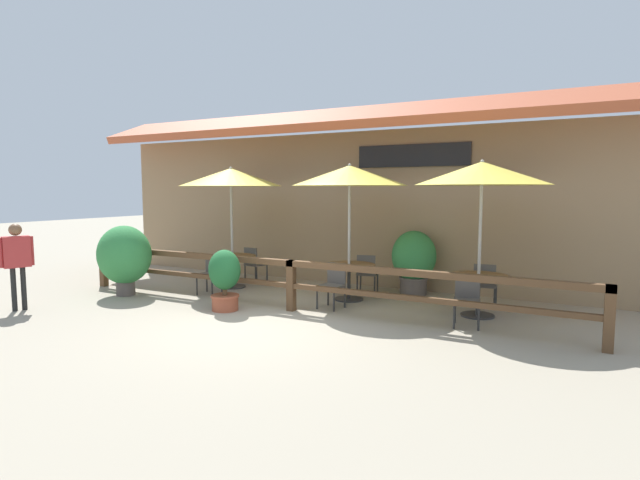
% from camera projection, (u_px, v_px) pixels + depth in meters
% --- Properties ---
extents(ground_plane, '(60.00, 60.00, 0.00)m').
position_uv_depth(ground_plane, '(259.00, 324.00, 8.39)').
color(ground_plane, '#9E937F').
extents(building_facade, '(14.28, 1.49, 4.23)m').
position_uv_depth(building_facade, '(358.00, 193.00, 11.78)').
color(building_facade, '#997A56').
rests_on(building_facade, ground).
extents(patio_railing, '(10.40, 0.14, 0.95)m').
position_uv_depth(patio_railing, '(291.00, 274.00, 9.24)').
color(patio_railing, brown).
rests_on(patio_railing, ground).
extents(patio_umbrella_near, '(2.32, 2.32, 2.77)m').
position_uv_depth(patio_umbrella_near, '(231.00, 177.00, 11.31)').
color(patio_umbrella_near, '#B7B2A8').
rests_on(patio_umbrella_near, ground).
extents(dining_table_near, '(1.08, 1.08, 0.74)m').
position_uv_depth(dining_table_near, '(232.00, 262.00, 11.51)').
color(dining_table_near, brown).
rests_on(dining_table_near, ground).
extents(chair_near_streetside, '(0.47, 0.47, 0.85)m').
position_uv_depth(chair_near_streetside, '(211.00, 272.00, 10.81)').
color(chair_near_streetside, '#514C47').
rests_on(chair_near_streetside, ground).
extents(chair_near_wallside, '(0.47, 0.47, 0.85)m').
position_uv_depth(chair_near_wallside, '(254.00, 263.00, 12.19)').
color(chair_near_wallside, '#514C47').
rests_on(chair_near_wallside, ground).
extents(patio_umbrella_middle, '(2.32, 2.32, 2.77)m').
position_uv_depth(patio_umbrella_middle, '(350.00, 176.00, 9.98)').
color(patio_umbrella_middle, '#B7B2A8').
rests_on(patio_umbrella_middle, ground).
extents(dining_table_middle, '(1.08, 1.08, 0.74)m').
position_uv_depth(dining_table_middle, '(349.00, 271.00, 10.18)').
color(dining_table_middle, brown).
rests_on(dining_table_middle, ground).
extents(chair_middle_streetside, '(0.47, 0.47, 0.85)m').
position_uv_depth(chair_middle_streetside, '(333.00, 283.00, 9.50)').
color(chair_middle_streetside, '#514C47').
rests_on(chair_middle_streetside, ground).
extents(chair_middle_wallside, '(0.50, 0.50, 0.85)m').
position_uv_depth(chair_middle_wallside, '(367.00, 272.00, 10.83)').
color(chair_middle_wallside, '#514C47').
rests_on(chair_middle_wallside, ground).
extents(patio_umbrella_far, '(2.32, 2.32, 2.77)m').
position_uv_depth(patio_umbrella_far, '(482.00, 174.00, 8.66)').
color(patio_umbrella_far, '#B7B2A8').
rests_on(patio_umbrella_far, ground).
extents(dining_table_far, '(1.08, 1.08, 0.74)m').
position_uv_depth(dining_table_far, '(478.00, 283.00, 8.85)').
color(dining_table_far, brown).
rests_on(dining_table_far, ground).
extents(chair_far_streetside, '(0.49, 0.49, 0.85)m').
position_uv_depth(chair_far_streetside, '(467.00, 298.00, 8.23)').
color(chair_far_streetside, '#514C47').
rests_on(chair_far_streetside, ground).
extents(chair_far_wallside, '(0.45, 0.45, 0.85)m').
position_uv_depth(chair_far_wallside, '(485.00, 283.00, 9.52)').
color(chair_far_wallside, '#514C47').
rests_on(chair_far_wallside, ground).
extents(potted_plant_tall_tropical, '(1.18, 1.06, 1.50)m').
position_uv_depth(potted_plant_tall_tropical, '(124.00, 256.00, 10.60)').
color(potted_plant_tall_tropical, '#564C47').
rests_on(potted_plant_tall_tropical, ground).
extents(potted_plant_entrance_palm, '(0.62, 0.56, 1.14)m').
position_uv_depth(potted_plant_entrance_palm, '(225.00, 277.00, 9.29)').
color(potted_plant_entrance_palm, '#9E4C33').
rests_on(potted_plant_entrance_palm, ground).
extents(potted_plant_corner_fern, '(0.96, 0.86, 1.38)m').
position_uv_depth(potted_plant_corner_fern, '(414.00, 260.00, 10.71)').
color(potted_plant_corner_fern, '#564C47').
rests_on(potted_plant_corner_fern, ground).
extents(pedestrian, '(0.34, 0.54, 1.63)m').
position_uv_depth(pedestrian, '(17.00, 255.00, 9.23)').
color(pedestrian, black).
rests_on(pedestrian, ground).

